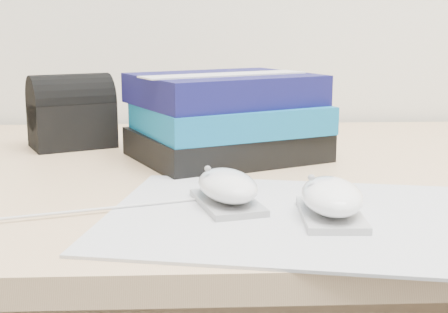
{
  "coord_description": "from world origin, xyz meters",
  "views": [
    {
      "loc": [
        -0.09,
        0.7,
        0.93
      ],
      "look_at": [
        -0.05,
        1.46,
        0.77
      ],
      "focal_mm": 50.0,
      "sensor_mm": 36.0,
      "label": 1
    }
  ],
  "objects_px": {
    "mouse_rear": "(227,188)",
    "desk": "(251,297)",
    "pouch": "(71,112)",
    "mouse_front": "(332,199)",
    "book_stack": "(227,117)"
  },
  "relations": [
    {
      "from": "mouse_rear",
      "to": "desk",
      "type": "bearing_deg",
      "value": 79.07
    },
    {
      "from": "desk",
      "to": "pouch",
      "type": "bearing_deg",
      "value": 162.11
    },
    {
      "from": "mouse_rear",
      "to": "pouch",
      "type": "distance_m",
      "value": 0.44
    },
    {
      "from": "desk",
      "to": "mouse_rear",
      "type": "bearing_deg",
      "value": -100.93
    },
    {
      "from": "mouse_rear",
      "to": "mouse_front",
      "type": "bearing_deg",
      "value": -25.56
    },
    {
      "from": "desk",
      "to": "pouch",
      "type": "relative_size",
      "value": 10.2
    },
    {
      "from": "desk",
      "to": "mouse_front",
      "type": "height_order",
      "value": "mouse_front"
    },
    {
      "from": "mouse_front",
      "to": "mouse_rear",
      "type": "bearing_deg",
      "value": 154.44
    },
    {
      "from": "mouse_rear",
      "to": "mouse_front",
      "type": "relative_size",
      "value": 1.05
    },
    {
      "from": "mouse_front",
      "to": "pouch",
      "type": "distance_m",
      "value": 0.55
    },
    {
      "from": "book_stack",
      "to": "pouch",
      "type": "xyz_separation_m",
      "value": [
        -0.25,
        0.1,
        -0.0
      ]
    },
    {
      "from": "mouse_front",
      "to": "book_stack",
      "type": "distance_m",
      "value": 0.34
    },
    {
      "from": "mouse_front",
      "to": "book_stack",
      "type": "bearing_deg",
      "value": 106.29
    },
    {
      "from": "desk",
      "to": "mouse_rear",
      "type": "relative_size",
      "value": 13.18
    },
    {
      "from": "desk",
      "to": "mouse_rear",
      "type": "distance_m",
      "value": 0.38
    }
  ]
}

